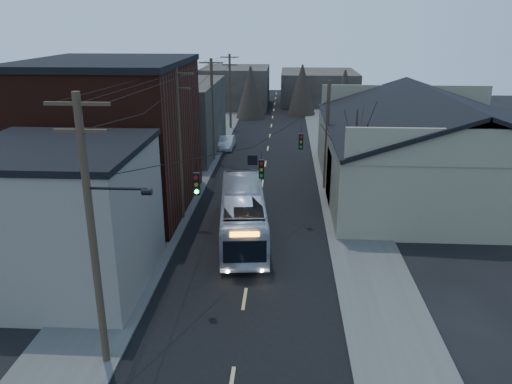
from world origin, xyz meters
TOP-DOWN VIEW (x-y plane):
  - road_surface at (0.00, 30.00)m, footprint 9.00×110.00m
  - sidewalk_left at (-6.50, 30.00)m, footprint 4.00×110.00m
  - sidewalk_right at (6.50, 30.00)m, footprint 4.00×110.00m
  - building_clapboard at (-9.00, 9.00)m, footprint 8.00×8.00m
  - building_brick at (-10.00, 20.00)m, footprint 10.00×12.00m
  - building_left_far at (-9.50, 36.00)m, footprint 9.00×14.00m
  - warehouse at (13.00, 25.00)m, footprint 16.16×20.60m
  - building_far_left at (-6.00, 65.00)m, footprint 10.00×12.00m
  - building_far_right at (7.00, 70.00)m, footprint 12.00×14.00m
  - bare_tree at (6.50, 20.00)m, footprint 0.40×0.40m
  - utility_lines at (-3.11, 24.14)m, footprint 11.24×45.28m
  - bus at (-0.69, 15.29)m, footprint 3.67×11.17m
  - parked_car at (-4.30, 37.68)m, footprint 1.47×4.08m

SIDE VIEW (x-z plane):
  - road_surface at x=0.00m, z-range 0.00..0.02m
  - sidewalk_left at x=-6.50m, z-range 0.00..0.12m
  - sidewalk_right at x=6.50m, z-range 0.00..0.12m
  - parked_car at x=-4.30m, z-range 0.00..1.34m
  - bus at x=-0.69m, z-range 0.00..3.06m
  - building_far_right at x=7.00m, z-range 0.00..5.00m
  - warehouse at x=13.00m, z-range -1.17..6.56m
  - building_far_left at x=-6.00m, z-range 0.00..6.00m
  - building_clapboard at x=-9.00m, z-range 0.00..7.00m
  - building_left_far at x=-9.50m, z-range 0.00..7.00m
  - bare_tree at x=6.50m, z-range 0.00..7.20m
  - utility_lines at x=-3.11m, z-range -0.30..10.20m
  - building_brick at x=-10.00m, z-range 0.00..10.00m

